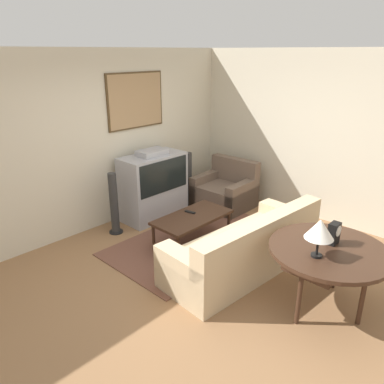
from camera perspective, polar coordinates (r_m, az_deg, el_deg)
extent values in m
plane|color=#8E6642|center=(4.89, 1.20, -12.13)|extent=(12.00, 12.00, 0.00)
cube|color=beige|center=(5.90, -14.29, 7.35)|extent=(12.00, 0.06, 2.70)
cube|color=#4C381E|center=(6.19, -8.60, 13.61)|extent=(1.08, 0.03, 0.87)
cube|color=#A37F56|center=(6.18, -8.49, 13.60)|extent=(1.03, 0.01, 0.82)
cube|color=beige|center=(6.44, 17.43, 8.14)|extent=(0.06, 12.00, 2.70)
cube|color=brown|center=(5.62, 0.56, -7.36)|extent=(2.58, 1.50, 0.01)
cube|color=#9E9EA3|center=(6.35, -5.80, -1.69)|extent=(1.09, 0.54, 0.49)
cube|color=#9E9EA3|center=(6.16, -5.98, 2.95)|extent=(1.09, 0.54, 0.59)
cube|color=black|center=(5.96, -4.25, 2.40)|extent=(0.98, 0.01, 0.52)
cube|color=#9E9EA3|center=(6.07, -6.10, 6.02)|extent=(0.49, 0.30, 0.09)
cube|color=#CCB289|center=(4.92, 7.60, -9.36)|extent=(2.23, 1.00, 0.40)
cube|color=#CCB289|center=(4.56, 10.82, -6.38)|extent=(2.19, 0.38, 0.40)
cube|color=#CCB289|center=(5.58, 14.15, -5.08)|extent=(0.30, 0.86, 0.56)
cube|color=#CCB289|center=(4.28, -1.03, -12.91)|extent=(0.30, 0.86, 0.56)
cube|color=gray|center=(5.00, 13.03, -4.38)|extent=(0.37, 0.15, 0.34)
cube|color=gray|center=(4.31, 5.38, -8.22)|extent=(0.37, 0.15, 0.34)
cube|color=brown|center=(6.77, 4.87, -0.56)|extent=(0.87, 0.99, 0.41)
cube|color=brown|center=(6.88, 6.59, 3.41)|extent=(0.22, 0.96, 0.43)
cube|color=brown|center=(6.97, 2.26, 0.76)|extent=(0.83, 0.19, 0.55)
cube|color=brown|center=(6.53, 7.69, -0.83)|extent=(0.83, 0.19, 0.55)
cube|color=#3D2619|center=(5.37, 0.08, -3.86)|extent=(1.16, 0.59, 0.04)
cylinder|color=#3D2619|center=(4.98, -2.12, -8.82)|extent=(0.04, 0.04, 0.40)
cylinder|color=#3D2619|center=(5.69, 5.60, -4.93)|extent=(0.04, 0.04, 0.40)
cylinder|color=#3D2619|center=(5.30, -5.88, -6.97)|extent=(0.04, 0.04, 0.40)
cylinder|color=#3D2619|center=(5.97, 1.88, -3.54)|extent=(0.04, 0.04, 0.40)
cylinder|color=#3D2619|center=(4.20, 20.15, -8.32)|extent=(1.24, 1.24, 0.04)
cube|color=#3D2619|center=(4.23, 20.05, -9.05)|extent=(1.06, 0.50, 0.08)
cylinder|color=#3D2619|center=(4.06, 16.06, -14.89)|extent=(0.05, 0.05, 0.68)
cylinder|color=#3D2619|center=(4.75, 21.12, -9.95)|extent=(0.05, 0.05, 0.68)
cylinder|color=#3D2619|center=(4.27, 24.58, -14.17)|extent=(0.05, 0.05, 0.68)
cylinder|color=black|center=(3.98, 18.41, -9.14)|extent=(0.11, 0.11, 0.02)
cylinder|color=black|center=(3.90, 18.72, -6.79)|extent=(0.02, 0.02, 0.34)
cone|color=white|center=(3.85, 18.90, -5.33)|extent=(0.28, 0.28, 0.20)
cube|color=black|center=(4.24, 20.79, -5.92)|extent=(0.14, 0.09, 0.24)
cylinder|color=white|center=(4.21, 21.46, -5.58)|extent=(0.12, 0.01, 0.12)
cube|color=black|center=(5.46, -0.31, -3.06)|extent=(0.07, 0.17, 0.02)
cylinder|color=black|center=(5.98, -11.47, -5.94)|extent=(0.21, 0.21, 0.02)
cylinder|color=#2D2D2D|center=(5.79, -11.80, -1.74)|extent=(0.13, 0.13, 0.97)
cylinder|color=black|center=(6.93, -0.55, -1.66)|extent=(0.21, 0.21, 0.02)
cylinder|color=#2D2D2D|center=(6.77, -0.56, 2.05)|extent=(0.13, 0.13, 0.97)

